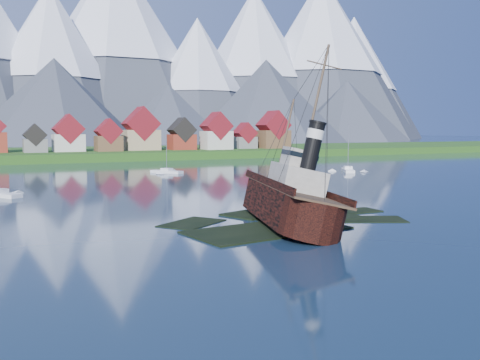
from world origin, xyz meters
name	(u,v)px	position (x,y,z in m)	size (l,w,h in m)	color
ground	(282,226)	(0.00, 0.00, 0.00)	(1400.00, 1400.00, 0.00)	#16293F
shoal	(285,224)	(1.78, 2.15, -0.35)	(31.71, 21.24, 1.14)	black
shore_bank	(68,157)	(0.00, 170.00, 0.00)	(600.00, 80.00, 3.20)	#264915
seawall	(85,163)	(0.00, 132.00, 0.00)	(600.00, 2.50, 2.00)	#3F3D38
mountains	(14,43)	(-0.79, 481.26, 89.34)	(965.00, 340.00, 205.00)	#2D333D
tugboat_wreck	(278,199)	(0.89, 2.49, 2.85)	(6.62, 28.53, 22.61)	black
sailboat_d	(348,171)	(56.01, 60.96, 0.29)	(6.64, 9.34, 12.81)	white
sailboat_e	(167,172)	(11.51, 78.46, 0.23)	(6.92, 8.98, 10.68)	white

